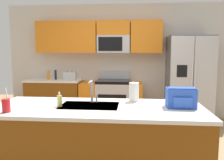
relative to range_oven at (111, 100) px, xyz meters
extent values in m
plane|color=#997A56|center=(0.15, -1.80, -0.44)|extent=(9.00, 9.00, 0.00)
cube|color=beige|center=(0.15, 0.35, 0.86)|extent=(5.20, 0.10, 2.60)
cube|color=orange|center=(-1.35, 0.14, 1.41)|extent=(0.70, 0.32, 0.70)
cube|color=orange|center=(-0.67, 0.14, 1.41)|extent=(0.66, 0.32, 0.70)
cube|color=orange|center=(0.76, 0.14, 1.41)|extent=(0.68, 0.32, 0.70)
cube|color=#B7BABF|center=(0.04, 0.14, 1.25)|extent=(0.72, 0.32, 0.38)
cube|color=black|center=(-0.02, -0.03, 1.25)|extent=(0.52, 0.01, 0.30)
cube|color=orange|center=(0.04, 0.14, 1.60)|extent=(0.72, 0.32, 0.32)
cube|color=brown|center=(-1.30, 0.00, -0.01)|extent=(1.20, 0.60, 0.86)
cube|color=silver|center=(-1.30, 0.00, 0.44)|extent=(1.23, 0.63, 0.04)
cube|color=#B7BABF|center=(0.04, 0.00, -0.02)|extent=(0.72, 0.60, 0.84)
cube|color=black|center=(0.04, -0.31, 0.01)|extent=(0.60, 0.01, 0.36)
cube|color=black|center=(0.04, 0.00, 0.43)|extent=(0.72, 0.60, 0.06)
cube|color=#B7BABF|center=(0.04, 0.27, 0.56)|extent=(0.72, 0.06, 0.20)
cube|color=orange|center=(-0.50, 0.00, -0.02)|extent=(0.36, 0.60, 0.84)
cube|color=orange|center=(0.54, 0.00, -0.02)|extent=(0.28, 0.60, 0.84)
cube|color=#4C4F54|center=(1.66, -0.05, 0.48)|extent=(0.90, 0.70, 1.85)
cube|color=#B7BABF|center=(1.43, -0.42, 0.48)|extent=(0.44, 0.04, 1.81)
cube|color=#B7BABF|center=(1.88, -0.42, 0.48)|extent=(0.44, 0.04, 1.81)
cylinder|color=silver|center=(1.63, -0.45, 0.57)|extent=(0.02, 0.02, 0.60)
cylinder|color=silver|center=(1.69, -0.45, 0.57)|extent=(0.02, 0.02, 0.60)
cube|color=black|center=(1.43, -0.44, 0.70)|extent=(0.20, 0.00, 0.24)
cube|color=brown|center=(0.07, -2.49, -0.01)|extent=(2.41, 0.93, 0.86)
cube|color=silver|center=(0.07, -2.49, 0.44)|extent=(2.45, 0.97, 0.04)
cube|color=#B7BABF|center=(-0.03, -2.44, 0.44)|extent=(0.68, 0.44, 0.03)
cube|color=#B7BABF|center=(-0.92, -0.05, 0.55)|extent=(0.28, 0.16, 0.18)
cube|color=black|center=(-0.97, -0.05, 0.63)|extent=(0.03, 0.11, 0.01)
cube|color=black|center=(-0.87, -0.05, 0.63)|extent=(0.03, 0.11, 0.01)
cylinder|color=black|center=(-1.27, 0.00, 0.57)|extent=(0.05, 0.05, 0.22)
cylinder|color=orange|center=(-1.43, -0.01, 0.56)|extent=(0.06, 0.06, 0.20)
cylinder|color=#B7BABF|center=(-0.03, -2.27, 0.60)|extent=(0.03, 0.03, 0.28)
cylinder|color=#B7BABF|center=(-0.03, -2.37, 0.73)|extent=(0.02, 0.20, 0.02)
cylinder|color=#B7BABF|center=(0.03, -2.27, 0.51)|extent=(0.02, 0.02, 0.10)
cylinder|color=red|center=(-0.84, -2.83, 0.53)|extent=(0.08, 0.08, 0.14)
cylinder|color=white|center=(-0.83, -2.83, 0.65)|extent=(0.01, 0.03, 0.14)
cylinder|color=#D8CC66|center=(-0.37, -2.53, 0.52)|extent=(0.06, 0.06, 0.13)
cylinder|color=white|center=(-0.37, -2.53, 0.61)|extent=(0.02, 0.02, 0.04)
cylinder|color=white|center=(0.49, -2.17, 0.58)|extent=(0.12, 0.12, 0.24)
cube|color=blue|center=(1.02, -2.45, 0.57)|extent=(0.32, 0.20, 0.22)
cube|color=#2749A9|center=(1.02, -2.47, 0.67)|extent=(0.30, 0.14, 0.03)
cube|color=blue|center=(1.02, -2.55, 0.54)|extent=(0.20, 0.03, 0.11)
camera|label=1|loc=(0.47, -5.08, 1.09)|focal=37.25mm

